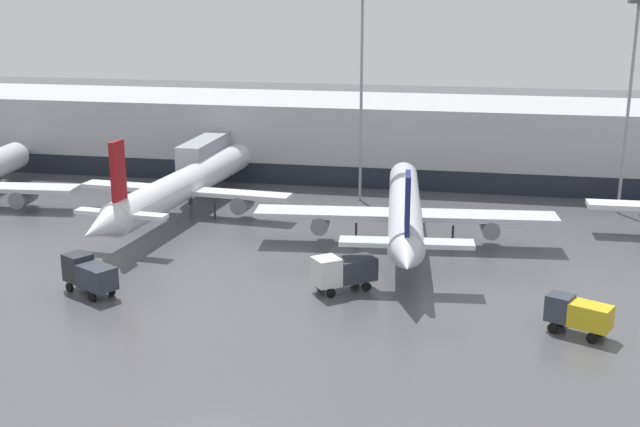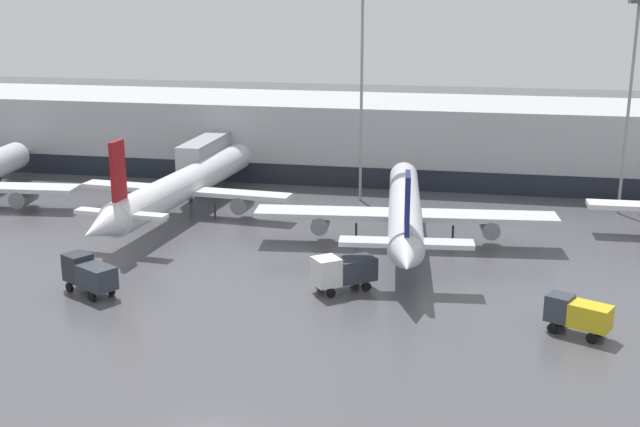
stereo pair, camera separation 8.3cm
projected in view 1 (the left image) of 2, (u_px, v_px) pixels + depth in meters
terminal_building at (376, 137)px, 97.34m from camera, size 160.00×26.95×9.00m
parked_jet_1 at (405, 210)px, 69.60m from camera, size 26.38×32.32×8.84m
parked_jet_3 at (184, 185)px, 79.60m from camera, size 22.05×36.72×9.62m
service_truck_0 at (578, 313)px, 51.72m from camera, size 4.36×3.20×2.45m
service_truck_1 at (343, 270)px, 59.37m from camera, size 4.92×4.40×2.76m
service_truck_2 at (89, 273)px, 58.78m from camera, size 4.96×3.87×2.77m
traffic_cone_0 at (120, 224)px, 75.70m from camera, size 0.51×0.51×0.69m
apron_light_mast_4 at (362, 36)px, 81.22m from camera, size 1.80×1.80×22.45m
apron_light_mast_6 at (635, 47)px, 76.37m from camera, size 1.80×1.80×21.28m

